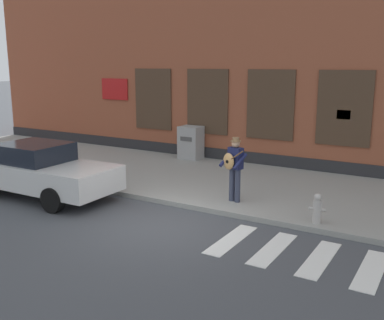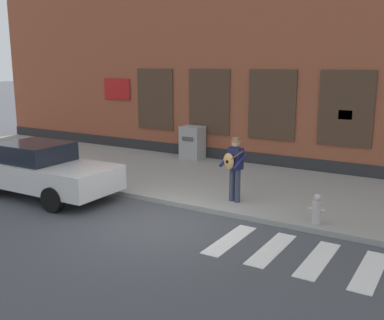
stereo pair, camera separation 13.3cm
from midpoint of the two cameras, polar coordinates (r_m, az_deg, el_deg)
name	(u,v)px [view 2 (the right image)]	position (r m, az deg, el deg)	size (l,w,h in m)	color
ground_plane	(162,224)	(10.78, -3.43, -8.17)	(160.00, 160.00, 0.00)	#424449
sidewalk	(237,184)	(14.09, 5.97, -3.04)	(28.00, 5.49, 0.13)	gray
building_backdrop	(294,47)	(18.01, 13.01, 13.79)	(28.00, 4.06, 8.72)	brown
crosswalk	(343,265)	(9.20, 19.04, -12.51)	(5.20, 1.90, 0.01)	silver
red_car	(41,170)	(13.52, -18.35, -1.18)	(4.63, 2.05, 1.53)	silver
busker	(234,165)	(11.84, 5.70, -0.70)	(0.72, 0.64, 1.73)	#33384C
utility_box	(192,143)	(17.31, 0.28, 2.24)	(0.83, 0.71, 1.26)	#9E9E9E
fire_hydrant	(317,209)	(10.75, 15.91, -6.00)	(0.38, 0.20, 0.70)	#B2ADA8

